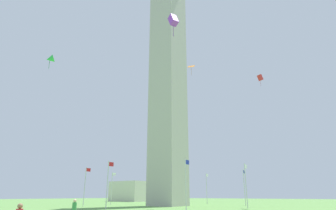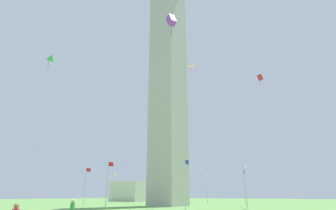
{
  "view_description": "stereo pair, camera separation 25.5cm",
  "coord_description": "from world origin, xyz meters",
  "px_view_note": "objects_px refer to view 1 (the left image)",
  "views": [
    {
      "loc": [
        -46.83,
        -33.76,
        2.02
      ],
      "look_at": [
        0.0,
        0.0,
        20.59
      ],
      "focal_mm": 30.02,
      "sensor_mm": 36.0,
      "label": 1
    },
    {
      "loc": [
        -46.68,
        -33.97,
        2.02
      ],
      "look_at": [
        0.0,
        0.0,
        20.59
      ],
      "focal_mm": 30.02,
      "sensor_mm": 36.0,
      "label": 2
    }
  ],
  "objects_px": {
    "flagpole_sw": "(186,181)",
    "kite_purple_box": "(173,20)",
    "flagpole_se": "(85,184)",
    "flagpole_nw": "(244,185)",
    "flagpole_n": "(207,187)",
    "flagpole_s": "(108,182)",
    "obelisk_monument": "(168,74)",
    "kite_red_box": "(260,78)",
    "distant_building": "(144,192)",
    "flagpole_e": "(112,186)",
    "kite_orange_diamond": "(191,67)",
    "kite_green_delta": "(50,59)",
    "flagpole_w": "(246,183)",
    "flagpole_ne": "(158,187)"
  },
  "relations": [
    {
      "from": "obelisk_monument",
      "to": "flagpole_s",
      "type": "distance_m",
      "value": 28.75
    },
    {
      "from": "kite_green_delta",
      "to": "flagpole_w",
      "type": "bearing_deg",
      "value": -17.99
    },
    {
      "from": "flagpole_w",
      "to": "kite_orange_diamond",
      "type": "height_order",
      "value": "kite_orange_diamond"
    },
    {
      "from": "flagpole_e",
      "to": "kite_orange_diamond",
      "type": "bearing_deg",
      "value": -98.75
    },
    {
      "from": "obelisk_monument",
      "to": "kite_red_box",
      "type": "xyz_separation_m",
      "value": [
        4.66,
        -18.83,
        -4.01
      ]
    },
    {
      "from": "flagpole_ne",
      "to": "flagpole_w",
      "type": "bearing_deg",
      "value": -112.5
    },
    {
      "from": "obelisk_monument",
      "to": "kite_red_box",
      "type": "relative_size",
      "value": 22.52
    },
    {
      "from": "obelisk_monument",
      "to": "flagpole_w",
      "type": "bearing_deg",
      "value": -89.76
    },
    {
      "from": "flagpole_n",
      "to": "flagpole_se",
      "type": "xyz_separation_m",
      "value": [
        -27.26,
        11.29,
        0.0
      ]
    },
    {
      "from": "flagpole_sw",
      "to": "flagpole_nw",
      "type": "distance_m",
      "value": 22.58
    },
    {
      "from": "obelisk_monument",
      "to": "flagpole_nw",
      "type": "bearing_deg",
      "value": -44.83
    },
    {
      "from": "flagpole_ne",
      "to": "kite_orange_diamond",
      "type": "height_order",
      "value": "kite_orange_diamond"
    },
    {
      "from": "kite_orange_diamond",
      "to": "distant_building",
      "type": "distance_m",
      "value": 61.58
    },
    {
      "from": "flagpole_se",
      "to": "flagpole_nw",
      "type": "relative_size",
      "value": 1.0
    },
    {
      "from": "kite_orange_diamond",
      "to": "kite_red_box",
      "type": "relative_size",
      "value": 0.9
    },
    {
      "from": "flagpole_se",
      "to": "flagpole_s",
      "type": "height_order",
      "value": "same"
    },
    {
      "from": "flagpole_w",
      "to": "obelisk_monument",
      "type": "bearing_deg",
      "value": 90.24
    },
    {
      "from": "obelisk_monument",
      "to": "flagpole_s",
      "type": "relative_size",
      "value": 7.81
    },
    {
      "from": "flagpole_sw",
      "to": "kite_orange_diamond",
      "type": "height_order",
      "value": "kite_orange_diamond"
    },
    {
      "from": "flagpole_se",
      "to": "flagpole_sw",
      "type": "height_order",
      "value": "same"
    },
    {
      "from": "flagpole_w",
      "to": "kite_purple_box",
      "type": "height_order",
      "value": "kite_purple_box"
    },
    {
      "from": "obelisk_monument",
      "to": "kite_green_delta",
      "type": "bearing_deg",
      "value": -169.46
    },
    {
      "from": "flagpole_sw",
      "to": "distant_building",
      "type": "xyz_separation_m",
      "value": [
        44.96,
        46.37,
        -0.7
      ]
    },
    {
      "from": "flagpole_se",
      "to": "kite_orange_diamond",
      "type": "distance_m",
      "value": 30.39
    },
    {
      "from": "flagpole_sw",
      "to": "kite_green_delta",
      "type": "distance_m",
      "value": 24.45
    },
    {
      "from": "obelisk_monument",
      "to": "flagpole_s",
      "type": "height_order",
      "value": "obelisk_monument"
    },
    {
      "from": "flagpole_se",
      "to": "flagpole_n",
      "type": "bearing_deg",
      "value": -22.5
    },
    {
      "from": "flagpole_w",
      "to": "flagpole_n",
      "type": "bearing_deg",
      "value": 45.0
    },
    {
      "from": "flagpole_sw",
      "to": "kite_purple_box",
      "type": "bearing_deg",
      "value": -150.03
    },
    {
      "from": "flagpole_e",
      "to": "distant_building",
      "type": "relative_size",
      "value": 0.31
    },
    {
      "from": "flagpole_se",
      "to": "kite_orange_diamond",
      "type": "height_order",
      "value": "kite_orange_diamond"
    },
    {
      "from": "distant_building",
      "to": "flagpole_s",
      "type": "bearing_deg",
      "value": -144.75
    },
    {
      "from": "flagpole_s",
      "to": "kite_purple_box",
      "type": "height_order",
      "value": "kite_purple_box"
    },
    {
      "from": "flagpole_n",
      "to": "flagpole_s",
      "type": "xyz_separation_m",
      "value": [
        -31.94,
        0.0,
        0.0
      ]
    },
    {
      "from": "flagpole_ne",
      "to": "flagpole_w",
      "type": "relative_size",
      "value": 1.0
    },
    {
      "from": "flagpole_n",
      "to": "flagpole_nw",
      "type": "bearing_deg",
      "value": -112.5
    },
    {
      "from": "kite_purple_box",
      "to": "kite_orange_diamond",
      "type": "distance_m",
      "value": 30.66
    },
    {
      "from": "obelisk_monument",
      "to": "kite_green_delta",
      "type": "xyz_separation_m",
      "value": [
        -31.22,
        -5.81,
        -10.99
      ]
    },
    {
      "from": "obelisk_monument",
      "to": "distant_building",
      "type": "distance_m",
      "value": 54.56
    },
    {
      "from": "kite_red_box",
      "to": "distant_building",
      "type": "relative_size",
      "value": 0.11
    },
    {
      "from": "flagpole_sw",
      "to": "flagpole_nw",
      "type": "bearing_deg",
      "value": -0.0
    },
    {
      "from": "flagpole_e",
      "to": "flagpole_sw",
      "type": "xyz_separation_m",
      "value": [
        -11.29,
        -27.26,
        0.0
      ]
    },
    {
      "from": "flagpole_n",
      "to": "flagpole_s",
      "type": "bearing_deg",
      "value": 180.0
    },
    {
      "from": "obelisk_monument",
      "to": "kite_purple_box",
      "type": "distance_m",
      "value": 38.4
    },
    {
      "from": "flagpole_w",
      "to": "kite_orange_diamond",
      "type": "bearing_deg",
      "value": 115.76
    },
    {
      "from": "obelisk_monument",
      "to": "distant_building",
      "type": "height_order",
      "value": "obelisk_monument"
    },
    {
      "from": "flagpole_ne",
      "to": "kite_green_delta",
      "type": "height_order",
      "value": "kite_green_delta"
    },
    {
      "from": "kite_purple_box",
      "to": "kite_orange_diamond",
      "type": "height_order",
      "value": "kite_orange_diamond"
    },
    {
      "from": "obelisk_monument",
      "to": "flagpole_e",
      "type": "distance_m",
      "value": 28.79
    },
    {
      "from": "flagpole_s",
      "to": "flagpole_w",
      "type": "height_order",
      "value": "same"
    }
  ]
}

